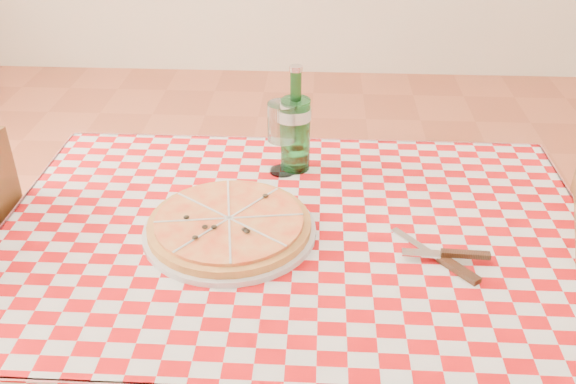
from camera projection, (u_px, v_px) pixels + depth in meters
name	position (u px, v px, depth m)	size (l,w,h in m)	color
dining_table	(295.00, 266.00, 1.45)	(1.20, 0.80, 0.75)	brown
tablecloth	(296.00, 231.00, 1.40)	(1.30, 0.90, 0.01)	#B30B0D
pizza_plate	(229.00, 224.00, 1.38)	(0.37, 0.37, 0.05)	#D29146
water_bottle	(296.00, 119.00, 1.57)	(0.08, 0.08, 0.27)	#1A6A28
wine_glass	(282.00, 139.00, 1.58)	(0.07, 0.07, 0.19)	white
cutlery	(440.00, 255.00, 1.30)	(0.25, 0.21, 0.03)	silver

